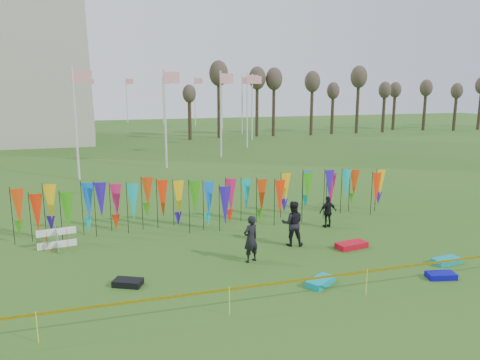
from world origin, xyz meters
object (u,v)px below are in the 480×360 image
object	(u,v)px
kite_bag_teal	(446,261)
person_mid	(293,223)
box_kite	(57,238)
person_left	(251,239)
kite_bag_black	(128,283)
person_right	(328,212)
kite_bag_blue	(441,275)
kite_bag_red	(351,245)
kite_bag_turquoise	(321,282)

from	to	relation	value
kite_bag_teal	person_mid	bearing A→B (deg)	142.92
box_kite	person_left	xyz separation A→B (m)	(7.31, -3.79, 0.48)
person_mid	kite_bag_black	world-z (taller)	person_mid
person_right	kite_bag_blue	bearing A→B (deg)	95.18
person_mid	person_right	size ratio (longest dim) A/B	1.27
kite_bag_red	kite_bag_black	bearing A→B (deg)	-173.11
kite_bag_black	kite_bag_teal	distance (m)	11.97
person_mid	kite_bag_teal	world-z (taller)	person_mid
person_right	kite_bag_red	bearing A→B (deg)	78.68
box_kite	kite_bag_red	world-z (taller)	box_kite
kite_bag_turquoise	kite_bag_teal	xyz separation A→B (m)	(5.53, 0.37, -0.01)
person_left	kite_bag_black	world-z (taller)	person_left
person_mid	kite_bag_teal	distance (m)	6.15
box_kite	person_mid	xyz separation A→B (m)	(9.61, -2.51, 0.53)
person_mid	kite_bag_blue	distance (m)	6.10
person_mid	kite_bag_teal	size ratio (longest dim) A/B	1.75
kite_bag_turquoise	kite_bag_red	distance (m)	4.18
kite_bag_black	kite_bag_turquoise	bearing A→B (deg)	-16.38
kite_bag_teal	kite_bag_red	bearing A→B (deg)	134.95
kite_bag_turquoise	kite_bag_teal	size ratio (longest dim) A/B	1.01
box_kite	person_mid	world-z (taller)	person_mid
person_left	kite_bag_blue	xyz separation A→B (m)	(5.98, -3.50, -0.82)
kite_bag_red	kite_bag_black	size ratio (longest dim) A/B	1.38
kite_bag_turquoise	kite_bag_red	world-z (taller)	kite_bag_red
kite_bag_turquoise	kite_bag_blue	bearing A→B (deg)	-9.62
kite_bag_red	person_right	bearing A→B (deg)	82.23
person_mid	person_left	bearing A→B (deg)	46.37
box_kite	person_mid	size ratio (longest dim) A/B	0.46
kite_bag_blue	kite_bag_black	xyz separation A→B (m)	(-10.70, 2.60, 0.01)
kite_bag_blue	kite_bag_teal	bearing A→B (deg)	43.32
person_left	person_right	size ratio (longest dim) A/B	1.21
kite_bag_red	person_left	bearing A→B (deg)	-177.18
person_right	kite_bag_red	distance (m)	3.05
kite_bag_red	kite_bag_teal	size ratio (longest dim) A/B	1.20
box_kite	kite_bag_blue	xyz separation A→B (m)	(13.29, -7.29, -0.34)
kite_bag_turquoise	kite_bag_red	xyz separation A→B (m)	(2.93, 2.98, 0.01)
person_right	kite_bag_black	bearing A→B (deg)	19.28
person_mid	person_right	bearing A→B (deg)	-127.44
box_kite	kite_bag_red	xyz separation A→B (m)	(11.86, -3.57, -0.32)
person_left	kite_bag_red	bearing A→B (deg)	160.24
person_right	kite_bag_blue	distance (m)	6.78
person_left	person_mid	distance (m)	2.63
person_right	kite_bag_black	distance (m)	10.51
person_mid	kite_bag_turquoise	size ratio (longest dim) A/B	1.73
person_mid	person_right	distance (m)	3.27
kite_bag_turquoise	person_right	bearing A→B (deg)	60.71
person_left	kite_bag_black	size ratio (longest dim) A/B	1.93
person_right	kite_bag_blue	world-z (taller)	person_right
person_right	kite_bag_red	xyz separation A→B (m)	(-0.40, -2.95, -0.64)
box_kite	kite_bag_teal	size ratio (longest dim) A/B	0.80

